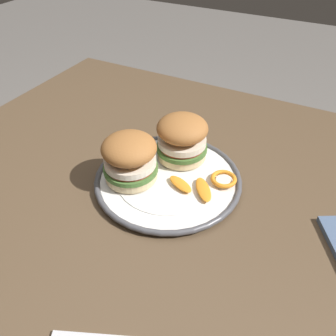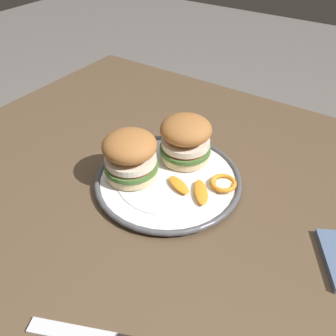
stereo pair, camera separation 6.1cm
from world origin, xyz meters
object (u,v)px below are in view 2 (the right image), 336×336
Objects in this scene: dinner_plate at (168,179)px; sandwich_half_left at (130,155)px; sandwich_half_right at (186,138)px; dining_table at (152,224)px.

sandwich_half_left reaches higher than dinner_plate.
dining_table is at bearing 87.38° from sandwich_half_right.
sandwich_half_right reaches higher than dinner_plate.
sandwich_half_right reaches higher than dining_table.
dinner_plate is 0.10m from sandwich_half_right.
dinner_plate is 2.14× the size of sandwich_half_right.
dinner_plate is at bearing -152.09° from sandwich_half_left.
dining_table is 7.50× the size of sandwich_half_left.
dining_table is 0.12m from dinner_plate.
sandwich_half_left is (0.07, 0.04, 0.06)m from dinner_plate.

